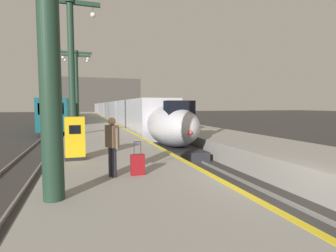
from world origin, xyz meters
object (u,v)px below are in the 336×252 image
station_column_far (76,79)px  ticket_machine_yellow (75,140)px  highspeed_train_main (112,111)px  passenger_near_edge (112,142)px  station_column_distant (77,80)px  station_column_mid (71,54)px  rolling_suitcase (138,164)px  regional_train_adjacent (64,111)px

station_column_far → ticket_machine_yellow: (0.35, -25.72, -4.70)m
highspeed_train_main → passenger_near_edge: (-4.50, -41.55, 0.06)m
station_column_far → station_column_distant: size_ratio=0.96×
highspeed_train_main → station_column_mid: 30.57m
rolling_suitcase → ticket_machine_yellow: size_ratio=0.61×
passenger_near_edge → station_column_mid: bearing=96.7°
passenger_near_edge → ticket_machine_yellow: (-1.05, 2.89, -0.25)m
station_column_far → passenger_near_edge: (1.40, -28.61, -4.45)m
rolling_suitcase → ticket_machine_yellow: bearing=121.4°
station_column_mid → highspeed_train_main: bearing=78.7°
station_column_mid → station_column_far: (0.00, 16.70, -0.10)m
ticket_machine_yellow → station_column_distant: bearing=90.7°
highspeed_train_main → station_column_distant: (-5.90, -8.35, 4.74)m
highspeed_train_main → station_column_mid: bearing=-101.3°
ticket_machine_yellow → passenger_near_edge: bearing=-70.0°
regional_train_adjacent → station_column_mid: 26.43m
regional_train_adjacent → station_column_mid: (2.20, -25.96, 4.46)m
highspeed_train_main → regional_train_adjacent: bearing=-155.6°
station_column_far → ticket_machine_yellow: station_column_far is taller
rolling_suitcase → ticket_machine_yellow: 3.42m
highspeed_train_main → passenger_near_edge: size_ratio=44.23×
highspeed_train_main → passenger_near_edge: bearing=-96.2°
ticket_machine_yellow → station_column_mid: bearing=92.2°
highspeed_train_main → regional_train_adjacent: regional_train_adjacent is taller
station_column_mid → station_column_far: size_ratio=1.02×
ticket_machine_yellow → highspeed_train_main: bearing=81.8°
station_column_mid → ticket_machine_yellow: size_ratio=5.76×
highspeed_train_main → station_column_far: station_column_far is taller
highspeed_train_main → passenger_near_edge: 41.79m
rolling_suitcase → ticket_machine_yellow: (-1.77, 2.89, 0.44)m
highspeed_train_main → station_column_far: bearing=-114.5°
highspeed_train_main → rolling_suitcase: highspeed_train_main is taller
passenger_near_edge → rolling_suitcase: passenger_near_edge is taller
station_column_distant → station_column_far: bearing=-90.0°
highspeed_train_main → rolling_suitcase: 41.73m
station_column_distant → passenger_near_edge: station_column_distant is taller
ticket_machine_yellow → station_column_far: bearing=90.8°
passenger_near_edge → rolling_suitcase: bearing=-0.6°
highspeed_train_main → ticket_machine_yellow: highspeed_train_main is taller
highspeed_train_main → station_column_distant: 11.27m
station_column_far → passenger_near_edge: 28.98m
highspeed_train_main → ticket_machine_yellow: (-5.55, -38.66, -0.19)m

